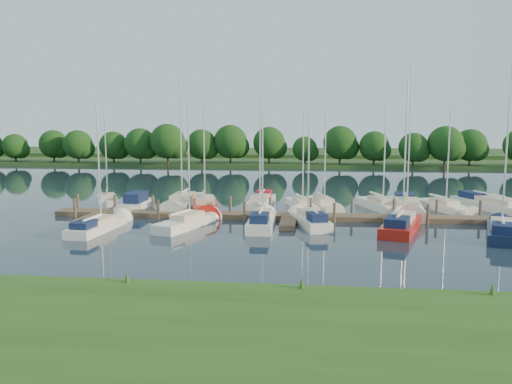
# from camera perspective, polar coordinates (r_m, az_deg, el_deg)

# --- Properties ---
(ground) EXTENTS (260.00, 260.00, 0.00)m
(ground) POSITION_cam_1_polar(r_m,az_deg,el_deg) (33.67, 3.30, -5.53)
(ground) COLOR #182330
(ground) RESTS_ON ground
(near_bank) EXTENTS (90.00, 10.00, 0.50)m
(near_bank) POSITION_cam_1_polar(r_m,az_deg,el_deg) (18.36, 0.62, -15.93)
(near_bank) COLOR #274C15
(near_bank) RESTS_ON ground
(dock) EXTENTS (40.00, 6.00, 0.40)m
(dock) POSITION_cam_1_polar(r_m,az_deg,el_deg) (40.78, 3.83, -2.97)
(dock) COLOR brown
(dock) RESTS_ON ground
(mooring_pilings) EXTENTS (38.24, 2.84, 2.00)m
(mooring_pilings) POSITION_cam_1_polar(r_m,az_deg,el_deg) (41.82, 3.90, -2.15)
(mooring_pilings) COLOR #473D33
(mooring_pilings) RESTS_ON ground
(far_shore) EXTENTS (180.00, 30.00, 0.60)m
(far_shore) POSITION_cam_1_polar(r_m,az_deg,el_deg) (108.04, 5.36, 3.52)
(far_shore) COLOR #1F3B17
(far_shore) RESTS_ON ground
(distant_hill) EXTENTS (220.00, 40.00, 1.40)m
(distant_hill) POSITION_cam_1_polar(r_m,az_deg,el_deg) (132.97, 5.53, 4.41)
(distant_hill) COLOR #355625
(distant_hill) RESTS_ON ground
(treeline) EXTENTS (147.17, 9.63, 8.25)m
(treeline) POSITION_cam_1_polar(r_m,az_deg,el_deg) (95.05, 4.78, 5.35)
(treeline) COLOR #38281C
(treeline) RESTS_ON ground
(sailboat_n_0) EXTENTS (4.33, 7.32, 9.63)m
(sailboat_n_0) POSITION_cam_1_polar(r_m,az_deg,el_deg) (50.52, -16.59, -1.17)
(sailboat_n_0) COLOR white
(sailboat_n_0) RESTS_ON ground
(motorboat) EXTENTS (1.91, 6.32, 1.99)m
(motorboat) POSITION_cam_1_polar(r_m,az_deg,el_deg) (47.33, -13.60, -1.49)
(motorboat) COLOR white
(motorboat) RESTS_ON ground
(sailboat_n_2) EXTENTS (2.72, 10.06, 12.75)m
(sailboat_n_2) POSITION_cam_1_polar(r_m,az_deg,el_deg) (48.08, -8.37, -1.35)
(sailboat_n_2) COLOR white
(sailboat_n_2) RESTS_ON ground
(sailboat_n_3) EXTENTS (4.15, 9.59, 12.14)m
(sailboat_n_3) POSITION_cam_1_polar(r_m,az_deg,el_deg) (45.64, -5.87, -1.78)
(sailboat_n_3) COLOR #A7170F
(sailboat_n_3) RESTS_ON ground
(sailboat_n_4) EXTENTS (2.32, 8.61, 10.98)m
(sailboat_n_4) POSITION_cam_1_polar(r_m,az_deg,el_deg) (47.67, 0.53, -1.29)
(sailboat_n_4) COLOR white
(sailboat_n_4) RESTS_ON ground
(sailboat_n_5) EXTENTS (3.22, 7.37, 9.31)m
(sailboat_n_5) POSITION_cam_1_polar(r_m,az_deg,el_deg) (46.57, 5.28, -1.60)
(sailboat_n_5) COLOR white
(sailboat_n_5) RESTS_ON ground
(sailboat_n_6) EXTENTS (3.25, 7.79, 9.76)m
(sailboat_n_6) POSITION_cam_1_polar(r_m,az_deg,el_deg) (47.58, 7.75, -1.45)
(sailboat_n_6) COLOR white
(sailboat_n_6) RESTS_ON ground
(sailboat_n_7) EXTENTS (3.92, 8.15, 10.48)m
(sailboat_n_7) POSITION_cam_1_polar(r_m,az_deg,el_deg) (47.23, 14.15, -1.66)
(sailboat_n_7) COLOR white
(sailboat_n_7) RESTS_ON ground
(sailboat_n_8) EXTENTS (3.62, 10.85, 13.51)m
(sailboat_n_8) POSITION_cam_1_polar(r_m,az_deg,el_deg) (46.86, 16.81, -1.76)
(sailboat_n_8) COLOR white
(sailboat_n_8) RESTS_ON ground
(sailboat_n_9) EXTENTS (3.87, 7.46, 9.63)m
(sailboat_n_9) POSITION_cam_1_polar(r_m,az_deg,el_deg) (48.46, 20.70, -1.69)
(sailboat_n_9) COLOR white
(sailboat_n_9) RESTS_ON ground
(sailboat_n_10) EXTENTS (5.97, 11.08, 14.09)m
(sailboat_n_10) POSITION_cam_1_polar(r_m,az_deg,el_deg) (50.18, 26.04, -1.60)
(sailboat_n_10) COLOR white
(sailboat_n_10) RESTS_ON ground
(sailboat_s_0) EXTENTS (2.17, 7.57, 9.58)m
(sailboat_s_0) POSITION_cam_1_polar(r_m,az_deg,el_deg) (38.47, -17.53, -3.76)
(sailboat_s_0) COLOR white
(sailboat_s_0) RESTS_ON ground
(sailboat_s_1) EXTENTS (3.71, 7.46, 9.67)m
(sailboat_s_1) POSITION_cam_1_polar(r_m,az_deg,el_deg) (38.25, -7.79, -3.59)
(sailboat_s_1) COLOR white
(sailboat_s_1) RESTS_ON ground
(sailboat_s_2) EXTENTS (1.91, 7.67, 10.05)m
(sailboat_s_2) POSITION_cam_1_polar(r_m,az_deg,el_deg) (38.04, 0.68, -3.48)
(sailboat_s_2) COLOR white
(sailboat_s_2) RESTS_ON ground
(sailboat_s_3) EXTENTS (3.34, 7.25, 9.43)m
(sailboat_s_3) POSITION_cam_1_polar(r_m,az_deg,el_deg) (38.74, 6.12, -3.34)
(sailboat_s_3) COLOR white
(sailboat_s_3) RESTS_ON ground
(sailboat_s_4) EXTENTS (4.27, 8.81, 11.29)m
(sailboat_s_4) POSITION_cam_1_polar(r_m,az_deg,el_deg) (38.30, 16.31, -3.72)
(sailboat_s_4) COLOR #A7170F
(sailboat_s_4) RESTS_ON ground
(sailboat_s_5) EXTENTS (3.80, 7.76, 10.05)m
(sailboat_s_5) POSITION_cam_1_polar(r_m,az_deg,el_deg) (38.38, 26.25, -4.17)
(sailboat_s_5) COLOR #101A37
(sailboat_s_5) RESTS_ON ground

